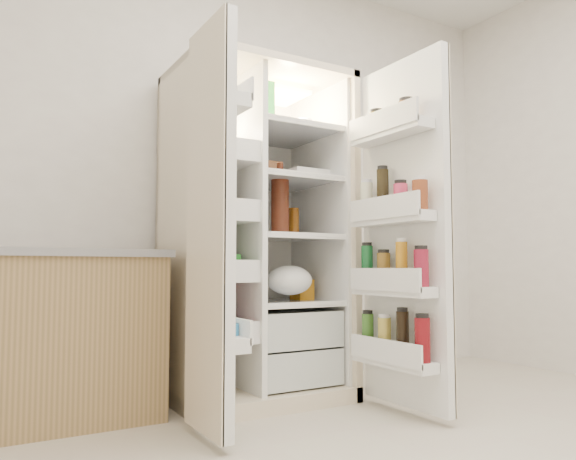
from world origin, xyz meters
TOP-DOWN VIEW (x-y plane):
  - wall_back at (0.00, 2.00)m, footprint 4.00×0.02m
  - refrigerator at (-0.13, 1.65)m, footprint 0.92×0.70m
  - freezer_door at (-0.65, 1.05)m, footprint 0.15×0.40m
  - fridge_door at (0.33, 0.96)m, footprint 0.17×0.58m
  - kitchen_counter at (-1.23, 1.68)m, footprint 1.10×0.58m

SIDE VIEW (x-z plane):
  - kitchen_counter at x=-1.23m, z-range 0.00..0.80m
  - refrigerator at x=-0.13m, z-range -0.16..1.64m
  - fridge_door at x=0.33m, z-range 0.01..1.73m
  - freezer_door at x=-0.65m, z-range 0.03..1.75m
  - wall_back at x=0.00m, z-range 0.00..2.70m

